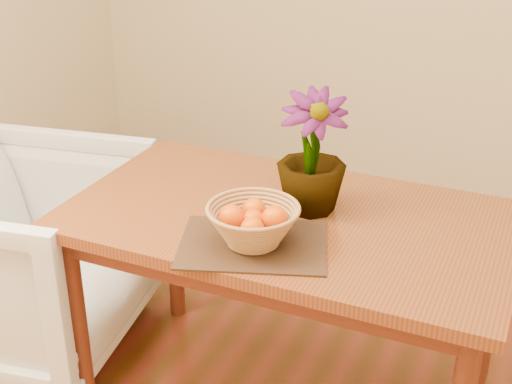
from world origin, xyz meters
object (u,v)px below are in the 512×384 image
at_px(table, 288,239).
at_px(wicker_basket, 253,227).
at_px(potted_plant, 312,153).
at_px(armchair, 20,247).

xyz_separation_m(table, wicker_basket, (-0.02, -0.22, 0.15)).
xyz_separation_m(table, potted_plant, (0.05, 0.06, 0.28)).
distance_m(potted_plant, armchair, 1.23).
height_order(wicker_basket, potted_plant, potted_plant).
bearing_deg(table, armchair, -175.58).
bearing_deg(wicker_basket, table, 84.56).
bearing_deg(wicker_basket, potted_plant, 76.42).
xyz_separation_m(wicker_basket, potted_plant, (0.07, 0.29, 0.13)).
bearing_deg(table, potted_plant, 52.61).
bearing_deg(potted_plant, armchair, 162.62).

